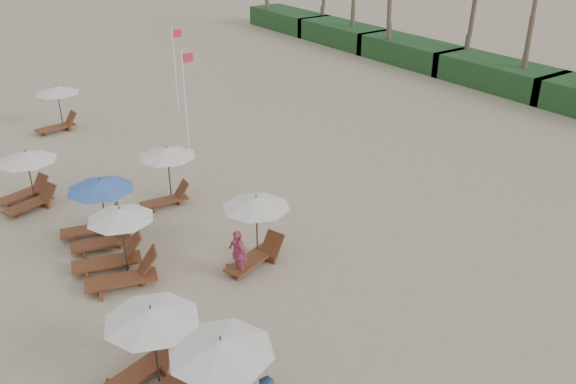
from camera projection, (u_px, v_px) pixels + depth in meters
ground at (427, 350)px, 16.18m from camera, size 160.00×160.00×0.00m
shrub_hedge at (498, 74)px, 37.88m from camera, size 3.20×53.00×1.60m
lounger_station_1 at (215, 381)px, 13.40m from camera, size 2.57×2.41×2.33m
lounger_station_2 at (147, 351)px, 14.30m from camera, size 2.57×2.30×2.39m
lounger_station_3 at (115, 250)px, 18.81m from camera, size 2.72×2.64×2.36m
lounger_station_4 at (97, 213)px, 20.74m from camera, size 2.71×2.39×2.30m
lounger_station_5 at (25, 179)px, 23.27m from camera, size 2.60×2.33×2.16m
inland_station_0 at (254, 226)px, 19.49m from camera, size 2.77×2.24×2.22m
inland_station_1 at (166, 168)px, 23.30m from camera, size 2.58×2.24×2.22m
inland_station_2 at (56, 104)px, 30.67m from camera, size 2.70×2.24×2.22m
beachgoer_mid_b at (160, 329)px, 15.63m from camera, size 0.86×1.21×1.70m
beachgoer_far_a at (238, 254)px, 18.90m from camera, size 0.42×0.99×1.68m
flag_pole_near at (185, 96)px, 27.72m from camera, size 0.60×0.08×4.76m
flag_pole_far at (175, 65)px, 33.04m from camera, size 0.60×0.08×4.63m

